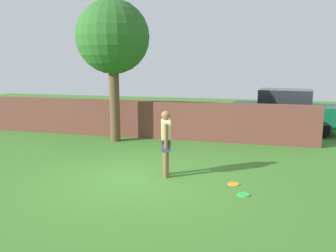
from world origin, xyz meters
The scene contains 7 objects.
ground_plane centered at (0.00, 0.00, 0.00)m, with size 40.00×40.00×0.00m, color #3D7528.
brick_wall centered at (-1.50, 4.68, 0.68)m, with size 12.63×0.50×1.36m, color brown.
tree centered at (-2.17, 3.76, 3.59)m, with size 2.52×2.52×4.89m.
person centered at (0.61, 0.41, 0.90)m, with size 0.31×0.52×1.62m.
car centered at (3.79, 7.11, 0.86)m, with size 4.37×2.30×1.72m.
frisbee_green centered at (2.52, -0.39, 0.01)m, with size 0.27×0.27×0.02m, color green.
frisbee_orange centered at (2.27, 0.22, 0.01)m, with size 0.27×0.27×0.02m, color orange.
Camera 1 is at (2.73, -7.46, 2.73)m, focal length 36.80 mm.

